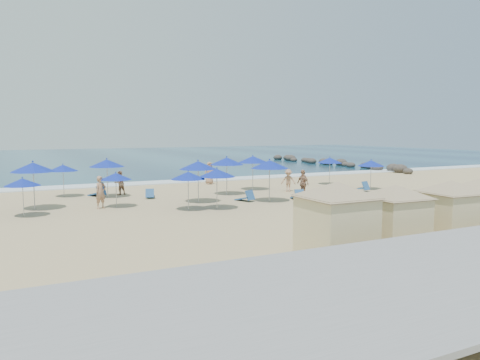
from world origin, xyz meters
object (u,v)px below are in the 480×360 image
object	(u,v)px
umbrella_6	(217,173)
umbrella_7	(227,161)
umbrella_3	(116,176)
umbrella_10	(330,160)
umbrella_12	(188,176)
beachgoer_1	(120,183)
umbrella_1	(22,182)
umbrella_11	(371,163)
cabana_1	(395,208)
cabana_2	(451,203)
umbrella_4	(107,163)
rock_jetty	(333,163)
beachgoer_2	(303,184)
beachgoer_3	(288,181)
beachgoer_4	(209,173)
beachgoer_0	(101,192)
umbrella_0	(33,167)
umbrella_5	(198,165)
trash_bin	(361,214)
cabana_0	(336,210)
umbrella_2	(63,168)
umbrella_8	(270,164)
umbrella_9	(253,159)

from	to	relation	value
umbrella_6	umbrella_7	distance (m)	5.95
umbrella_3	umbrella_10	size ratio (longest dim) A/B	0.90
umbrella_12	beachgoer_1	xyz separation A→B (m)	(-1.95, 8.02, -1.10)
umbrella_1	umbrella_11	distance (m)	23.39
umbrella_12	cabana_1	bearing A→B (deg)	-71.07
cabana_2	umbrella_4	size ratio (longest dim) A/B	1.62
rock_jetty	beachgoer_2	bearing A→B (deg)	-131.79
beachgoer_3	beachgoer_4	bearing A→B (deg)	151.16
rock_jetty	beachgoer_0	distance (m)	38.27
umbrella_1	beachgoer_2	xyz separation A→B (m)	(16.57, -0.60, -0.86)
rock_jetty	umbrella_1	size ratio (longest dim) A/B	13.08
umbrella_0	umbrella_10	distance (m)	22.23
umbrella_4	rock_jetty	bearing A→B (deg)	27.59
cabana_1	umbrella_0	size ratio (longest dim) A/B	1.53
umbrella_6	umbrella_7	bearing A→B (deg)	59.47
umbrella_5	beachgoer_3	xyz separation A→B (m)	(7.65, 1.85, -1.47)
trash_bin	umbrella_10	xyz separation A→B (m)	(8.38, 13.26, 1.60)
cabana_0	umbrella_6	xyz separation A→B (m)	(0.48, 11.00, 0.37)
cabana_2	umbrella_11	size ratio (longest dim) A/B	1.86
cabana_2	beachgoer_1	size ratio (longest dim) A/B	2.58
cabana_2	umbrella_7	size ratio (longest dim) A/B	1.59
umbrella_7	beachgoer_1	size ratio (longest dim) A/B	1.62
trash_bin	beachgoer_1	distance (m)	16.90
cabana_1	umbrella_4	xyz separation A→B (m)	(-6.80, 18.37, 0.75)
trash_bin	cabana_2	xyz separation A→B (m)	(0.50, -4.60, 1.14)
trash_bin	umbrella_12	world-z (taller)	umbrella_12
umbrella_2	umbrella_8	world-z (taller)	umbrella_8
rock_jetty	umbrella_4	size ratio (longest dim) A/B	10.28
umbrella_1	beachgoer_0	world-z (taller)	umbrella_1
cabana_0	beachgoer_2	xyz separation A→B (m)	(7.39, 12.72, -0.74)
umbrella_11	beachgoer_4	bearing A→B (deg)	136.57
umbrella_5	beachgoer_2	distance (m)	7.12
beachgoer_0	umbrella_12	bearing A→B (deg)	-59.96
umbrella_1	beachgoer_3	bearing A→B (deg)	7.49
umbrella_3	umbrella_11	bearing A→B (deg)	-0.99
umbrella_6	umbrella_5	bearing A→B (deg)	90.23
umbrella_2	umbrella_12	bearing A→B (deg)	-57.67
umbrella_9	umbrella_12	xyz separation A→B (m)	(-7.39, -6.24, -0.34)
umbrella_0	umbrella_4	xyz separation A→B (m)	(4.57, 3.08, -0.11)
trash_bin	beachgoer_1	world-z (taller)	beachgoer_1
beachgoer_3	cabana_1	bearing A→B (deg)	-72.11
umbrella_1	umbrella_2	bearing A→B (deg)	68.35
trash_bin	umbrella_9	xyz separation A→B (m)	(1.18, 13.02, 1.88)
trash_bin	cabana_0	xyz separation A→B (m)	(-5.15, -4.60, 1.28)
beachgoer_1	umbrella_10	bearing A→B (deg)	155.33
umbrella_3	cabana_1	bearing A→B (deg)	-62.94
umbrella_9	umbrella_11	world-z (taller)	umbrella_9
umbrella_8	beachgoer_1	size ratio (longest dim) A/B	1.63
cabana_1	umbrella_10	distance (m)	20.74
cabana_0	umbrella_1	xyz separation A→B (m)	(-9.19, 13.32, 0.11)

